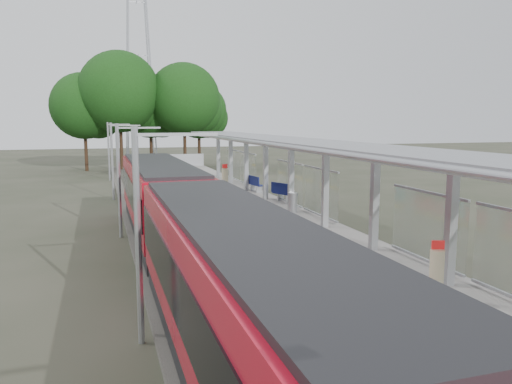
# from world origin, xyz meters

# --- Properties ---
(trackbed) EXTENTS (3.00, 70.00, 0.24)m
(trackbed) POSITION_xyz_m (-4.50, 20.00, 0.12)
(trackbed) COLOR #59544C
(trackbed) RESTS_ON ground
(platform) EXTENTS (6.00, 50.00, 1.00)m
(platform) POSITION_xyz_m (0.00, 20.00, 0.50)
(platform) COLOR gray
(platform) RESTS_ON ground
(tactile_strip) EXTENTS (0.60, 50.00, 0.02)m
(tactile_strip) POSITION_xyz_m (-2.55, 20.00, 1.01)
(tactile_strip) COLOR gold
(tactile_strip) RESTS_ON platform
(end_fence) EXTENTS (6.00, 0.10, 1.20)m
(end_fence) POSITION_xyz_m (0.00, 44.95, 1.60)
(end_fence) COLOR #9EA0A5
(end_fence) RESTS_ON platform
(train) EXTENTS (2.74, 27.60, 3.62)m
(train) POSITION_xyz_m (-4.50, 11.12, 2.05)
(train) COLOR black
(train) RESTS_ON ground
(canopy) EXTENTS (3.27, 38.00, 3.66)m
(canopy) POSITION_xyz_m (1.61, 16.19, 4.20)
(canopy) COLOR #9EA0A5
(canopy) RESTS_ON platform
(pylon) EXTENTS (8.00, 4.00, 38.00)m
(pylon) POSITION_xyz_m (-1.00, 73.00, 19.00)
(pylon) COLOR #9EA0A5
(pylon) RESTS_ON ground
(tree_cluster) EXTENTS (20.34, 12.80, 12.99)m
(tree_cluster) POSITION_xyz_m (-1.89, 52.71, 7.70)
(tree_cluster) COLOR #382316
(tree_cluster) RESTS_ON ground
(catenary_masts) EXTENTS (2.08, 48.16, 5.40)m
(catenary_masts) POSITION_xyz_m (-6.22, 19.00, 2.91)
(catenary_masts) COLOR #9EA0A5
(catenary_masts) RESTS_ON ground
(bench_mid) EXTENTS (1.08, 1.65, 1.08)m
(bench_mid) POSITION_xyz_m (2.61, 20.72, 1.57)
(bench_mid) COLOR #101751
(bench_mid) RESTS_ON platform
(bench_far) EXTENTS (0.68, 1.52, 1.00)m
(bench_far) POSITION_xyz_m (2.38, 25.23, 1.53)
(bench_far) COLOR #101751
(bench_far) RESTS_ON platform
(info_pillar_near) EXTENTS (0.36, 0.36, 1.59)m
(info_pillar_near) POSITION_xyz_m (0.82, 4.98, 1.69)
(info_pillar_near) COLOR beige
(info_pillar_near) RESTS_ON platform
(info_pillar_far) EXTENTS (0.40, 0.40, 1.79)m
(info_pillar_far) POSITION_xyz_m (0.47, 25.59, 1.78)
(info_pillar_far) COLOR beige
(info_pillar_far) RESTS_ON platform
(litter_bin) EXTENTS (0.52, 0.52, 0.99)m
(litter_bin) POSITION_xyz_m (1.96, 17.67, 1.49)
(litter_bin) COLOR #9EA0A5
(litter_bin) RESTS_ON platform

